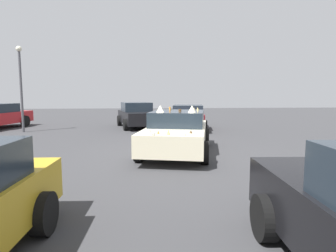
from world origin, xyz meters
TOP-DOWN VIEW (x-y plane):
  - ground_plane at (0.00, 0.00)m, footprint 60.00×60.00m
  - art_car_decorated at (0.06, -0.01)m, footprint 4.86×2.84m
  - parked_sedan_near_right at (7.45, 1.48)m, footprint 4.22×2.61m
  - parked_sedan_row_back_center at (6.15, -1.33)m, footprint 4.24×2.45m
  - lot_lamp_post at (5.83, 7.28)m, footprint 0.28×0.28m

SIDE VIEW (x-z plane):
  - ground_plane at x=0.00m, z-range 0.00..0.00m
  - parked_sedan_row_back_center at x=6.15m, z-range 0.01..1.36m
  - art_car_decorated at x=0.06m, z-range -0.09..1.50m
  - parked_sedan_near_right at x=7.45m, z-range 0.00..1.45m
  - lot_lamp_post at x=5.83m, z-range 0.46..4.79m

